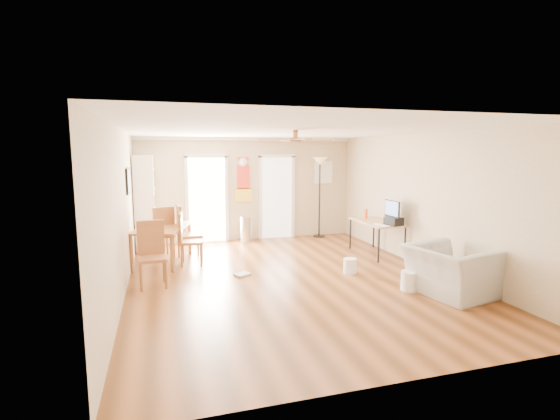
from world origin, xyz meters
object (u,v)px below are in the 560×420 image
object	(u,v)px
bookshelf	(145,202)
printer	(394,221)
dining_chair_near	(152,255)
computer_desk	(376,238)
torchiere_lamp	(320,198)
armchair	(450,271)
dining_table	(163,245)
trash_can	(246,229)
wastebasket_a	(350,266)
wastebasket_b	(409,281)
dining_chair_right_a	(190,232)
dining_chair_right_b	(191,239)
dining_chair_far	(161,232)

from	to	relation	value
bookshelf	printer	size ratio (longest dim) A/B	6.79
dining_chair_near	computer_desk	bearing A→B (deg)	6.99
torchiere_lamp	armchair	world-z (taller)	torchiere_lamp
dining_table	torchiere_lamp	size ratio (longest dim) A/B	0.70
computer_desk	trash_can	bearing A→B (deg)	140.48
armchair	wastebasket_a	bearing A→B (deg)	21.85
printer	wastebasket_b	size ratio (longest dim) A/B	1.00
trash_can	dining_chair_near	bearing A→B (deg)	-126.32
dining_chair_right_a	printer	xyz separation A→B (m)	(4.05, -1.27, 0.25)
torchiere_lamp	printer	size ratio (longest dim) A/B	6.59
trash_can	dining_table	bearing A→B (deg)	-144.42
printer	bookshelf	bearing A→B (deg)	138.77
dining_chair_right_a	torchiere_lamp	distance (m)	3.75
dining_chair_right_b	dining_table	bearing A→B (deg)	66.73
dining_chair_near	wastebasket_b	size ratio (longest dim) A/B	3.42
dining_chair_right_a	wastebasket_b	world-z (taller)	dining_chair_right_a
computer_desk	bookshelf	bearing A→B (deg)	157.04
computer_desk	printer	xyz separation A→B (m)	(0.09, -0.53, 0.45)
dining_chair_far	trash_can	xyz separation A→B (m)	(2.04, 1.04, -0.23)
printer	wastebasket_b	distance (m)	2.04
dining_table	wastebasket_b	xyz separation A→B (m)	(3.83, -2.91, -0.21)
dining_chair_right_a	trash_can	world-z (taller)	dining_chair_right_a
printer	armchair	distance (m)	2.19
dining_chair_right_a	wastebasket_a	xyz separation A→B (m)	(2.78, -1.88, -0.43)
dining_chair_right_a	computer_desk	bearing A→B (deg)	-106.16
bookshelf	computer_desk	distance (m)	5.34
dining_chair_right_a	dining_chair_far	bearing A→B (deg)	58.72
dining_chair_far	printer	world-z (taller)	dining_chair_far
bookshelf	computer_desk	xyz separation A→B (m)	(4.87, -2.06, -0.71)
dining_chair_far	printer	distance (m)	4.89
bookshelf	wastebasket_a	world-z (taller)	bookshelf
dining_table	armchair	bearing A→B (deg)	-37.24
dining_chair_far	armchair	bearing A→B (deg)	120.76
torchiere_lamp	wastebasket_a	size ratio (longest dim) A/B	7.61
dining_chair_far	torchiere_lamp	world-z (taller)	torchiere_lamp
bookshelf	wastebasket_b	distance (m)	6.12
bookshelf	armchair	distance (m)	6.67
dining_table	wastebasket_b	world-z (taller)	dining_table
dining_chair_right_a	dining_chair_right_b	size ratio (longest dim) A/B	1.10
armchair	torchiere_lamp	bearing A→B (deg)	-7.53
wastebasket_a	armchair	world-z (taller)	armchair
trash_can	armchair	size ratio (longest dim) A/B	0.54
dining_chair_near	dining_chair_far	bearing A→B (deg)	81.40
dining_table	torchiere_lamp	bearing A→B (deg)	20.53
trash_can	computer_desk	xyz separation A→B (m)	(2.49, -2.05, 0.05)
trash_can	wastebasket_a	xyz separation A→B (m)	(1.31, -3.20, -0.18)
dining_chair_far	armchair	distance (m)	5.68
bookshelf	dining_table	world-z (taller)	bookshelf
dining_chair_far	trash_can	world-z (taller)	dining_chair_far
wastebasket_a	wastebasket_b	xyz separation A→B (m)	(0.50, -1.15, 0.02)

